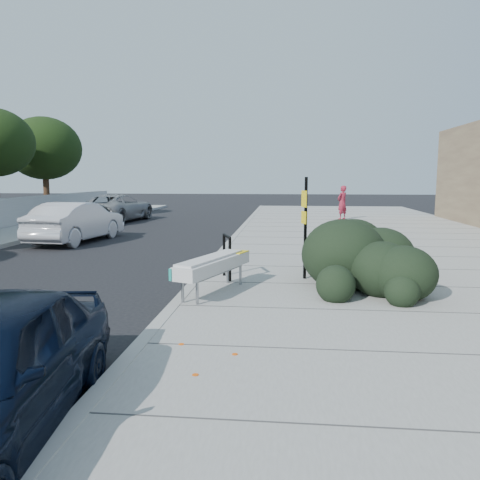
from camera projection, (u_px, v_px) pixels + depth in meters
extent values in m
plane|color=black|center=(174.00, 313.00, 8.69)|extent=(120.00, 120.00, 0.00)
cube|color=gray|center=(413.00, 265.00, 13.06)|extent=(11.20, 50.00, 0.15)
cube|color=#9E9E99|center=(215.00, 261.00, 13.61)|extent=(0.22, 50.00, 0.17)
cylinder|color=#332114|center=(47.00, 198.00, 28.49)|extent=(0.36, 0.36, 2.40)
ellipsoid|color=black|center=(44.00, 148.00, 28.09)|extent=(4.40, 4.40, 3.74)
cylinder|color=gray|center=(183.00, 291.00, 8.82)|extent=(0.06, 0.06, 0.46)
cylinder|color=gray|center=(197.00, 293.00, 8.68)|extent=(0.06, 0.06, 0.46)
cylinder|color=gray|center=(228.00, 273.00, 10.45)|extent=(0.06, 0.06, 0.46)
cylinder|color=gray|center=(240.00, 274.00, 10.31)|extent=(0.06, 0.06, 0.46)
cylinder|color=gray|center=(207.00, 272.00, 9.61)|extent=(0.68, 1.74, 0.04)
cylinder|color=gray|center=(221.00, 273.00, 9.47)|extent=(0.68, 1.74, 0.04)
cube|color=#B2B2B2|center=(214.00, 265.00, 9.52)|extent=(1.29, 2.43, 0.25)
cube|color=yellow|center=(235.00, 252.00, 10.35)|extent=(0.63, 0.62, 0.02)
cube|color=teal|center=(174.00, 274.00, 8.65)|extent=(0.14, 0.28, 0.23)
cylinder|color=black|center=(230.00, 260.00, 10.59)|extent=(0.07, 0.07, 1.00)
cylinder|color=black|center=(224.00, 255.00, 11.20)|extent=(0.07, 0.07, 1.00)
cylinder|color=black|center=(227.00, 236.00, 10.83)|extent=(0.28, 0.63, 0.07)
cube|color=black|center=(305.00, 228.00, 10.79)|extent=(0.07, 0.07, 2.36)
cube|color=yellow|center=(304.00, 199.00, 10.68)|extent=(0.11, 0.26, 0.38)
cube|color=yellow|center=(304.00, 217.00, 10.74)|extent=(0.11, 0.24, 0.29)
ellipsoid|color=black|center=(371.00, 245.00, 10.63)|extent=(2.62, 4.54, 1.63)
imported|color=silver|center=(77.00, 222.00, 18.04)|extent=(2.19, 4.88, 1.56)
imported|color=gray|center=(117.00, 208.00, 26.51)|extent=(3.16, 5.76, 1.53)
imported|color=maroon|center=(342.00, 203.00, 25.90)|extent=(0.80, 0.80, 1.87)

